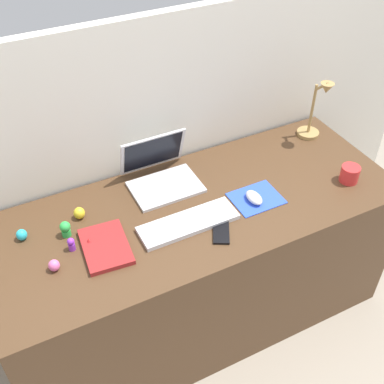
# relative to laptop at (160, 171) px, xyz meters

# --- Properties ---
(ground_plane) EXTENTS (6.00, 6.00, 0.00)m
(ground_plane) POSITION_rel_laptop_xyz_m (0.07, -0.23, -0.79)
(ground_plane) COLOR gray
(back_wall) EXTENTS (2.96, 0.05, 1.43)m
(back_wall) POSITION_rel_laptop_xyz_m (0.07, 0.16, -0.08)
(back_wall) COLOR silver
(back_wall) RESTS_ON ground_plane
(desk) EXTENTS (1.76, 0.69, 0.74)m
(desk) POSITION_rel_laptop_xyz_m (0.07, -0.23, -0.42)
(desk) COLOR #4C331E
(desk) RESTS_ON ground_plane
(laptop) EXTENTS (0.30, 0.27, 0.21)m
(laptop) POSITION_rel_laptop_xyz_m (0.00, 0.00, 0.00)
(laptop) COLOR silver
(laptop) RESTS_ON desk
(keyboard) EXTENTS (0.41, 0.13, 0.02)m
(keyboard) POSITION_rel_laptop_xyz_m (-0.01, -0.31, -0.04)
(keyboard) COLOR silver
(keyboard) RESTS_ON desk
(mousepad) EXTENTS (0.21, 0.17, 0.00)m
(mousepad) POSITION_rel_laptop_xyz_m (0.32, -0.30, -0.05)
(mousepad) COLOR blue
(mousepad) RESTS_ON desk
(mouse) EXTENTS (0.06, 0.10, 0.03)m
(mouse) POSITION_rel_laptop_xyz_m (0.30, -0.31, -0.03)
(mouse) COLOR silver
(mouse) RESTS_ON mousepad
(cell_phone) EXTENTS (0.12, 0.14, 0.01)m
(cell_phone) POSITION_rel_laptop_xyz_m (0.08, -0.41, -0.05)
(cell_phone) COLOR black
(cell_phone) RESTS_ON desk
(desk_lamp) EXTENTS (0.11, 0.16, 0.33)m
(desk_lamp) POSITION_rel_laptop_xyz_m (0.81, -0.03, 0.10)
(desk_lamp) COLOR #A5844C
(desk_lamp) RESTS_ON desk
(notebook_pad) EXTENTS (0.19, 0.25, 0.02)m
(notebook_pad) POSITION_rel_laptop_xyz_m (-0.35, -0.28, -0.04)
(notebook_pad) COLOR maroon
(notebook_pad) RESTS_ON desk
(coffee_mug) EXTENTS (0.08, 0.08, 0.08)m
(coffee_mug) POSITION_rel_laptop_xyz_m (0.75, -0.38, -0.02)
(coffee_mug) COLOR red
(coffee_mug) RESTS_ON desk
(toy_figurine_green) EXTENTS (0.04, 0.04, 0.07)m
(toy_figurine_green) POSITION_rel_laptop_xyz_m (-0.47, -0.14, -0.02)
(toy_figurine_green) COLOR green
(toy_figurine_green) RESTS_ON desk
(toy_figurine_pink) EXTENTS (0.04, 0.04, 0.05)m
(toy_figurine_pink) POSITION_rel_laptop_xyz_m (-0.55, -0.30, -0.03)
(toy_figurine_pink) COLOR pink
(toy_figurine_pink) RESTS_ON desk
(toy_figurine_purple) EXTENTS (0.03, 0.03, 0.06)m
(toy_figurine_purple) POSITION_rel_laptop_xyz_m (-0.47, -0.23, -0.02)
(toy_figurine_purple) COLOR purple
(toy_figurine_purple) RESTS_ON desk
(toy_figurine_red) EXTENTS (0.03, 0.03, 0.04)m
(toy_figurine_red) POSITION_rel_laptop_xyz_m (-0.40, -0.24, -0.03)
(toy_figurine_red) COLOR red
(toy_figurine_red) RESTS_ON desk
(toy_figurine_cyan) EXTENTS (0.04, 0.04, 0.05)m
(toy_figurine_cyan) POSITION_rel_laptop_xyz_m (-0.63, -0.09, -0.03)
(toy_figurine_cyan) COLOR #28B7CC
(toy_figurine_cyan) RESTS_ON desk
(toy_figurine_yellow) EXTENTS (0.05, 0.05, 0.05)m
(toy_figurine_yellow) POSITION_rel_laptop_xyz_m (-0.39, -0.07, -0.03)
(toy_figurine_yellow) COLOR yellow
(toy_figurine_yellow) RESTS_ON desk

